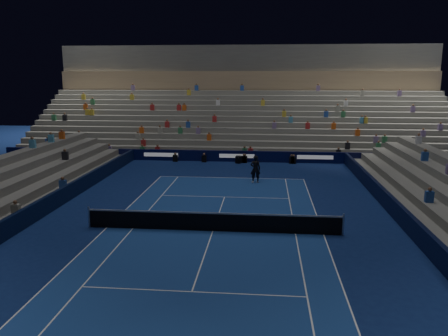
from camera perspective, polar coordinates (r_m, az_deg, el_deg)
ground at (r=22.38m, az=-1.46°, el=-8.17°), size 90.00×90.00×0.00m
court_surface at (r=22.38m, az=-1.46°, el=-8.15°), size 10.97×23.77×0.01m
sponsor_barrier_far at (r=40.10m, az=1.68°, el=1.54°), size 44.00×0.25×1.00m
sponsor_barrier_east at (r=23.20m, az=23.27°, el=-7.12°), size 0.25×37.00×1.00m
sponsor_barrier_west at (r=25.23m, az=-24.02°, el=-5.69°), size 0.25×37.00×1.00m
grandstand_main at (r=49.03m, az=2.42°, el=6.80°), size 44.00×15.20×11.20m
tennis_net at (r=22.21m, az=-1.46°, el=-6.94°), size 12.90×0.10×1.10m
tennis_player at (r=32.16m, az=4.09°, el=-0.13°), size 0.75×0.51×2.02m
broadcast_camera at (r=39.48m, az=1.88°, el=1.11°), size 0.55×0.97×0.63m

